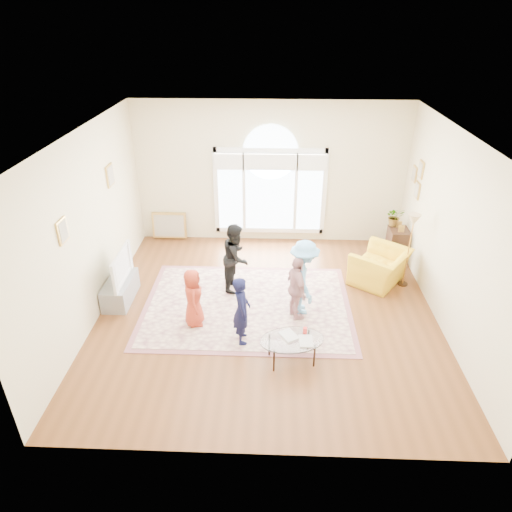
{
  "coord_description": "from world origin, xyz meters",
  "views": [
    {
      "loc": [
        0.07,
        -6.77,
        4.85
      ],
      "look_at": [
        -0.21,
        0.3,
        0.99
      ],
      "focal_mm": 32.0,
      "sensor_mm": 36.0,
      "label": 1
    }
  ],
  "objects_px": {
    "area_rug": "(247,305)",
    "television": "(117,267)",
    "armchair": "(380,267)",
    "coffee_table": "(292,340)",
    "tv_console": "(120,290)"
  },
  "relations": [
    {
      "from": "television",
      "to": "armchair",
      "type": "relative_size",
      "value": 0.98
    },
    {
      "from": "tv_console",
      "to": "television",
      "type": "height_order",
      "value": "television"
    },
    {
      "from": "area_rug",
      "to": "tv_console",
      "type": "relative_size",
      "value": 3.6
    },
    {
      "from": "area_rug",
      "to": "armchair",
      "type": "relative_size",
      "value": 3.4
    },
    {
      "from": "tv_console",
      "to": "armchair",
      "type": "height_order",
      "value": "armchair"
    },
    {
      "from": "area_rug",
      "to": "coffee_table",
      "type": "relative_size",
      "value": 3.29
    },
    {
      "from": "area_rug",
      "to": "television",
      "type": "xyz_separation_m",
      "value": [
        -2.37,
        0.11,
        0.71
      ]
    },
    {
      "from": "television",
      "to": "armchair",
      "type": "bearing_deg",
      "value": 9.56
    },
    {
      "from": "tv_console",
      "to": "television",
      "type": "distance_m",
      "value": 0.51
    },
    {
      "from": "tv_console",
      "to": "area_rug",
      "type": "bearing_deg",
      "value": -2.73
    },
    {
      "from": "area_rug",
      "to": "coffee_table",
      "type": "height_order",
      "value": "coffee_table"
    },
    {
      "from": "area_rug",
      "to": "armchair",
      "type": "bearing_deg",
      "value": 20.17
    },
    {
      "from": "tv_console",
      "to": "armchair",
      "type": "distance_m",
      "value": 5.03
    },
    {
      "from": "coffee_table",
      "to": "area_rug",
      "type": "bearing_deg",
      "value": 105.89
    },
    {
      "from": "area_rug",
      "to": "television",
      "type": "height_order",
      "value": "television"
    }
  ]
}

